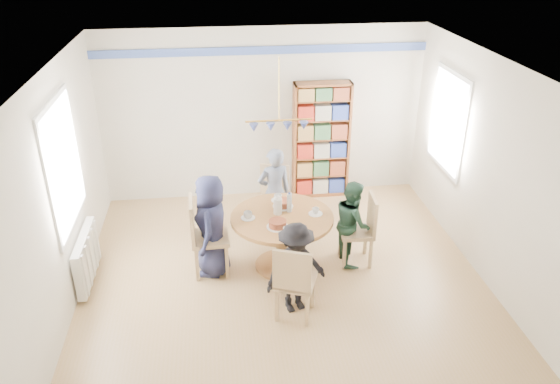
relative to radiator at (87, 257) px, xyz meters
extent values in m
plane|color=tan|center=(2.42, -0.30, -0.35)|extent=(5.00, 5.00, 0.00)
plane|color=white|center=(2.42, -0.30, 2.35)|extent=(5.00, 5.00, 0.00)
plane|color=silver|center=(2.42, 2.20, 1.00)|extent=(5.00, 0.00, 5.00)
plane|color=silver|center=(2.42, -2.80, 1.00)|extent=(5.00, 0.00, 5.00)
plane|color=silver|center=(-0.08, -0.30, 1.00)|extent=(0.00, 5.00, 5.00)
plane|color=silver|center=(4.92, -0.30, 1.00)|extent=(0.00, 5.00, 5.00)
cube|color=#375099|center=(2.42, 2.18, 2.00)|extent=(5.00, 0.02, 0.12)
cube|color=white|center=(-0.07, 0.00, 1.25)|extent=(0.03, 1.32, 1.52)
cube|color=white|center=(-0.05, 0.00, 1.25)|extent=(0.01, 1.20, 1.40)
cube|color=white|center=(4.90, 1.00, 1.20)|extent=(0.03, 1.12, 1.42)
cube|color=white|center=(4.88, 1.00, 1.20)|extent=(0.01, 1.00, 1.30)
cylinder|color=gold|center=(2.42, 0.20, 1.98)|extent=(0.01, 0.01, 0.75)
cylinder|color=gold|center=(2.42, 0.20, 1.60)|extent=(0.80, 0.02, 0.02)
cone|color=#3A4CA3|center=(2.12, 0.20, 1.52)|extent=(0.11, 0.11, 0.10)
cone|color=#3A4CA3|center=(2.32, 0.20, 1.52)|extent=(0.11, 0.11, 0.10)
cone|color=#3A4CA3|center=(2.52, 0.20, 1.52)|extent=(0.11, 0.11, 0.10)
cone|color=#3A4CA3|center=(2.72, 0.20, 1.52)|extent=(0.11, 0.11, 0.10)
cube|color=silver|center=(0.00, 0.00, 0.00)|extent=(0.10, 1.00, 0.60)
cube|color=silver|center=(0.06, -0.40, 0.00)|extent=(0.02, 0.06, 0.56)
cube|color=silver|center=(0.06, -0.20, 0.00)|extent=(0.02, 0.06, 0.56)
cube|color=silver|center=(0.06, 0.00, 0.00)|extent=(0.02, 0.06, 0.56)
cube|color=silver|center=(0.06, 0.20, 0.00)|extent=(0.02, 0.06, 0.56)
cube|color=silver|center=(0.06, 0.40, 0.00)|extent=(0.02, 0.06, 0.56)
cylinder|color=#976231|center=(2.43, 0.02, 0.37)|extent=(1.30, 1.30, 0.05)
cylinder|color=#976231|center=(2.43, 0.02, 0.00)|extent=(0.16, 0.16, 0.70)
cylinder|color=#976231|center=(2.43, 0.02, -0.33)|extent=(0.70, 0.70, 0.04)
cube|color=tan|center=(1.52, 0.03, 0.14)|extent=(0.48, 0.48, 0.05)
cube|color=tan|center=(1.31, 0.02, 0.42)|extent=(0.06, 0.46, 0.55)
cube|color=tan|center=(1.72, -0.15, -0.11)|extent=(0.05, 0.05, 0.47)
cube|color=tan|center=(1.70, 0.22, -0.11)|extent=(0.05, 0.05, 0.47)
cube|color=tan|center=(1.34, -0.16, -0.11)|extent=(0.05, 0.05, 0.47)
cube|color=tan|center=(1.33, 0.21, -0.11)|extent=(0.05, 0.05, 0.47)
cube|color=tan|center=(3.41, 0.02, 0.10)|extent=(0.45, 0.45, 0.05)
cube|color=tan|center=(3.60, 0.01, 0.35)|extent=(0.07, 0.42, 0.50)
cube|color=tan|center=(3.25, 0.20, -0.13)|extent=(0.04, 0.04, 0.43)
cube|color=tan|center=(3.22, -0.14, -0.13)|extent=(0.04, 0.04, 0.43)
cube|color=tan|center=(3.59, 0.18, -0.13)|extent=(0.04, 0.04, 0.43)
cube|color=tan|center=(3.56, -0.16, -0.13)|extent=(0.04, 0.04, 0.43)
cube|color=tan|center=(2.42, 0.99, 0.10)|extent=(0.52, 0.52, 0.05)
cube|color=tan|center=(2.47, 1.17, 0.35)|extent=(0.41, 0.16, 0.50)
cube|color=tan|center=(2.21, 0.88, -0.14)|extent=(0.05, 0.05, 0.43)
cube|color=tan|center=(2.53, 0.78, -0.14)|extent=(0.05, 0.05, 0.43)
cube|color=tan|center=(2.31, 1.20, -0.14)|extent=(0.05, 0.05, 0.43)
cube|color=tan|center=(2.63, 1.10, -0.14)|extent=(0.05, 0.05, 0.43)
cube|color=tan|center=(2.46, -0.96, 0.11)|extent=(0.55, 0.55, 0.05)
cube|color=tan|center=(2.39, -1.14, 0.36)|extent=(0.41, 0.19, 0.51)
cube|color=tan|center=(2.68, -0.86, -0.13)|extent=(0.05, 0.05, 0.44)
cube|color=tan|center=(2.36, -0.73, -0.13)|extent=(0.05, 0.05, 0.44)
cube|color=tan|center=(2.56, -1.18, -0.13)|extent=(0.05, 0.05, 0.44)
cube|color=tan|center=(2.24, -1.06, -0.13)|extent=(0.05, 0.05, 0.44)
imported|color=#191C38|center=(1.55, 0.03, 0.32)|extent=(0.53, 0.72, 1.34)
imported|color=#1C382A|center=(3.36, 0.05, 0.22)|extent=(0.46, 0.58, 1.15)
imported|color=gray|center=(2.43, 0.88, 0.31)|extent=(0.54, 0.41, 1.32)
imported|color=black|center=(2.48, -0.86, 0.21)|extent=(0.82, 0.62, 1.13)
cube|color=brown|center=(2.89, 2.04, 0.59)|extent=(0.04, 0.27, 1.88)
cube|color=brown|center=(3.74, 2.04, 0.59)|extent=(0.04, 0.27, 1.88)
cube|color=brown|center=(3.32, 2.04, 1.51)|extent=(0.89, 0.27, 0.04)
cube|color=brown|center=(3.32, 2.04, -0.32)|extent=(0.89, 0.27, 0.05)
cube|color=brown|center=(3.32, 2.16, 0.59)|extent=(0.89, 0.02, 1.88)
cube|color=brown|center=(3.32, 2.04, 0.01)|extent=(0.84, 0.25, 0.02)
cube|color=brown|center=(3.32, 2.04, 0.32)|extent=(0.84, 0.25, 0.02)
cube|color=brown|center=(3.32, 2.04, 0.63)|extent=(0.84, 0.25, 0.02)
cube|color=brown|center=(3.32, 2.04, 0.95)|extent=(0.84, 0.25, 0.02)
cube|color=brown|center=(3.32, 2.04, 1.26)|extent=(0.84, 0.25, 0.02)
cube|color=maroon|center=(3.05, 2.02, -0.18)|extent=(0.25, 0.20, 0.23)
cube|color=beige|center=(3.32, 2.02, -0.18)|extent=(0.25, 0.20, 0.23)
cube|color=#283C93|center=(3.58, 2.02, -0.18)|extent=(0.25, 0.20, 0.23)
cube|color=#B38647|center=(3.05, 2.02, 0.13)|extent=(0.25, 0.20, 0.23)
cube|color=#38653D|center=(3.32, 2.02, 0.13)|extent=(0.25, 0.20, 0.23)
cube|color=brown|center=(3.58, 2.02, 0.13)|extent=(0.25, 0.20, 0.23)
cube|color=maroon|center=(3.05, 2.02, 0.45)|extent=(0.25, 0.20, 0.23)
cube|color=beige|center=(3.32, 2.02, 0.45)|extent=(0.25, 0.20, 0.23)
cube|color=#283C93|center=(3.58, 2.02, 0.45)|extent=(0.25, 0.20, 0.23)
cube|color=#B38647|center=(3.05, 2.02, 0.76)|extent=(0.25, 0.20, 0.23)
cube|color=#38653D|center=(3.32, 2.02, 0.76)|extent=(0.25, 0.20, 0.23)
cube|color=brown|center=(3.58, 2.02, 0.76)|extent=(0.25, 0.20, 0.23)
cube|color=maroon|center=(3.05, 2.02, 1.07)|extent=(0.25, 0.20, 0.23)
cube|color=beige|center=(3.32, 2.02, 1.07)|extent=(0.25, 0.20, 0.23)
cube|color=#283C93|center=(3.58, 2.02, 1.07)|extent=(0.25, 0.20, 0.23)
cube|color=#B38647|center=(3.05, 2.02, 1.37)|extent=(0.25, 0.20, 0.19)
cube|color=#38653D|center=(3.32, 2.02, 1.37)|extent=(0.25, 0.20, 0.19)
cube|color=brown|center=(3.58, 2.02, 1.37)|extent=(0.25, 0.20, 0.19)
cylinder|color=white|center=(2.39, 0.09, 0.51)|extent=(0.11, 0.11, 0.21)
sphere|color=white|center=(2.39, 0.09, 0.61)|extent=(0.08, 0.08, 0.08)
cylinder|color=silver|center=(2.54, 0.13, 0.52)|extent=(0.06, 0.06, 0.25)
cylinder|color=#3A4CA3|center=(2.54, 0.13, 0.66)|extent=(0.03, 0.03, 0.03)
cylinder|color=white|center=(2.48, 0.27, 0.41)|extent=(0.27, 0.27, 0.01)
cylinder|color=brown|center=(2.48, 0.27, 0.45)|extent=(0.21, 0.21, 0.08)
cylinder|color=white|center=(2.34, -0.24, 0.41)|extent=(0.27, 0.27, 0.01)
cylinder|color=brown|center=(2.34, -0.24, 0.45)|extent=(0.21, 0.21, 0.08)
cylinder|color=white|center=(2.01, 0.02, 0.40)|extent=(0.18, 0.18, 0.01)
imported|color=white|center=(2.01, 0.02, 0.44)|extent=(0.11, 0.11, 0.09)
cylinder|color=white|center=(2.86, 0.02, 0.40)|extent=(0.18, 0.18, 0.01)
imported|color=white|center=(2.86, 0.02, 0.44)|extent=(0.09, 0.09, 0.08)
cylinder|color=white|center=(2.43, 0.45, 0.40)|extent=(0.18, 0.18, 0.01)
imported|color=white|center=(2.43, 0.45, 0.44)|extent=(0.11, 0.11, 0.09)
cylinder|color=white|center=(2.43, -0.40, 0.40)|extent=(0.18, 0.18, 0.01)
imported|color=white|center=(2.43, -0.40, 0.44)|extent=(0.09, 0.09, 0.08)
camera|label=1|loc=(1.67, -5.90, 3.74)|focal=35.00mm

